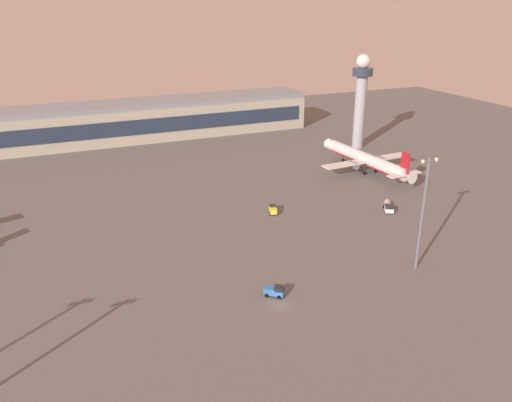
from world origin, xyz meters
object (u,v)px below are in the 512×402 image
at_px(maintenance_van, 275,291).
at_px(apron_light_east, 423,208).
at_px(fuel_truck, 388,207).
at_px(control_tower, 361,95).
at_px(airplane_far_stand, 367,160).
at_px(cargo_loader, 273,209).

height_order(maintenance_van, apron_light_east, apron_light_east).
relative_size(fuel_truck, apron_light_east, 0.25).
relative_size(control_tower, maintenance_van, 8.43).
distance_m(airplane_far_stand, apron_light_east, 70.71).
bearing_deg(control_tower, fuel_truck, -116.24).
bearing_deg(control_tower, cargo_loader, -141.20).
bearing_deg(maintenance_van, apron_light_east, 125.70).
bearing_deg(apron_light_east, maintenance_van, 176.42).
xyz_separation_m(cargo_loader, maintenance_van, (-18.23, -39.95, 0.00)).
height_order(cargo_loader, maintenance_van, same).
bearing_deg(control_tower, maintenance_van, -131.76).
height_order(airplane_far_stand, maintenance_van, airplane_far_stand).
xyz_separation_m(control_tower, airplane_far_stand, (-15.47, -28.69, -17.14)).
distance_m(maintenance_van, apron_light_east, 37.40).
xyz_separation_m(airplane_far_stand, apron_light_east, (-29.96, -63.18, 10.52)).
bearing_deg(maintenance_van, airplane_far_stand, 172.63).
bearing_deg(airplane_far_stand, cargo_loader, -159.50).
relative_size(airplane_far_stand, maintenance_van, 10.50).
height_order(fuel_truck, maintenance_van, fuel_truck).
height_order(airplane_far_stand, apron_light_east, apron_light_east).
bearing_deg(apron_light_east, fuel_truck, 63.54).
bearing_deg(maintenance_van, cargo_loader, -165.25).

